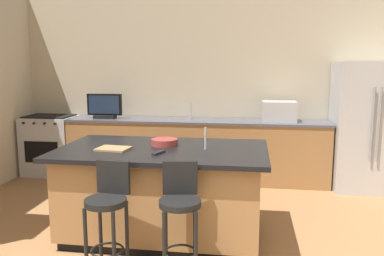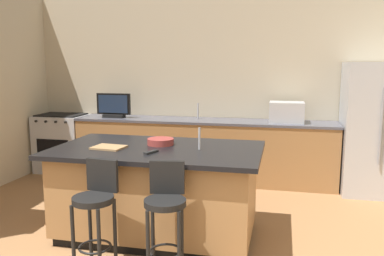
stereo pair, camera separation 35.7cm
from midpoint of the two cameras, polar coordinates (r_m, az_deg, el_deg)
wall_back at (r=6.28m, az=-0.01°, el=6.29°), size 6.20×0.12×2.87m
counter_back at (r=6.05m, az=-1.11°, el=-3.14°), size 3.89×0.62×0.92m
kitchen_island at (r=4.12m, az=-6.67°, el=-9.00°), size 2.07×1.22×0.92m
refrigerator at (r=5.98m, az=22.08°, el=0.18°), size 0.90×0.80×1.77m
range_oven at (r=6.83m, az=-20.92°, el=-2.27°), size 0.78×0.63×0.94m
microwave at (r=5.87m, az=10.62°, el=2.33°), size 0.48×0.36×0.29m
tv_monitor at (r=6.28m, az=-13.96°, el=2.90°), size 0.54×0.16×0.38m
sink_faucet_back at (r=6.06m, az=-1.89°, el=2.45°), size 0.02×0.02×0.24m
sink_faucet_island at (r=3.89m, az=-0.69°, el=-1.52°), size 0.02×0.02×0.22m
bar_stool_left at (r=3.43m, az=-14.90°, el=-11.24°), size 0.34×0.35×0.95m
bar_stool_right at (r=3.30m, az=-4.87°, el=-11.77°), size 0.34×0.36×0.96m
fruit_bowl at (r=4.14m, az=-6.42°, el=-2.02°), size 0.27×0.27×0.07m
cell_phone at (r=4.22m, az=-6.95°, el=-2.22°), size 0.14×0.16×0.01m
tv_remote at (r=3.76m, az=-7.51°, el=-3.54°), size 0.10×0.17×0.02m
cutting_board at (r=4.03m, az=-13.67°, el=-2.89°), size 0.33×0.28×0.02m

